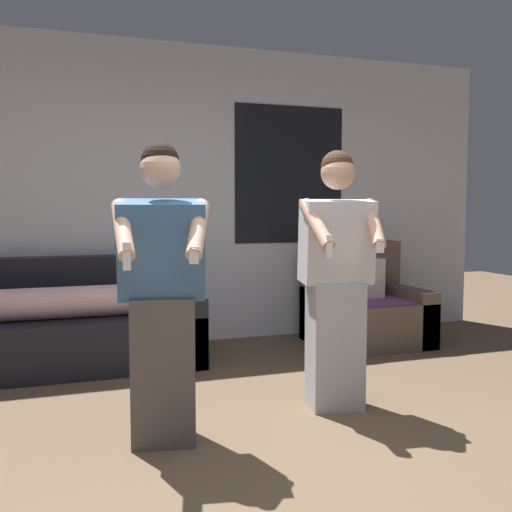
{
  "coord_description": "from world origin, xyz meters",
  "views": [
    {
      "loc": [
        -0.95,
        -2.37,
        1.25
      ],
      "look_at": [
        0.17,
        0.8,
        0.97
      ],
      "focal_mm": 42.0,
      "sensor_mm": 36.0,
      "label": 1
    }
  ],
  "objects_px": {
    "person_left": "(162,296)",
    "person_right": "(336,281)",
    "armchair": "(364,310)",
    "couch": "(66,328)"
  },
  "relations": [
    {
      "from": "couch",
      "to": "person_right",
      "type": "distance_m",
      "value": 2.27
    },
    {
      "from": "person_left",
      "to": "person_right",
      "type": "bearing_deg",
      "value": 10.56
    },
    {
      "from": "armchair",
      "to": "person_left",
      "type": "xyz_separation_m",
      "value": [
        -2.17,
        -1.71,
        0.48
      ]
    },
    {
      "from": "person_right",
      "to": "person_left",
      "type": "bearing_deg",
      "value": -169.44
    },
    {
      "from": "armchair",
      "to": "person_right",
      "type": "xyz_separation_m",
      "value": [
        -1.06,
        -1.51,
        0.49
      ]
    },
    {
      "from": "person_right",
      "to": "armchair",
      "type": "bearing_deg",
      "value": 54.84
    },
    {
      "from": "armchair",
      "to": "couch",
      "type": "bearing_deg",
      "value": 177.9
    },
    {
      "from": "person_left",
      "to": "person_right",
      "type": "relative_size",
      "value": 0.99
    },
    {
      "from": "person_left",
      "to": "person_right",
      "type": "xyz_separation_m",
      "value": [
        1.11,
        0.21,
        0.01
      ]
    },
    {
      "from": "armchair",
      "to": "person_left",
      "type": "relative_size",
      "value": 0.62
    }
  ]
}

